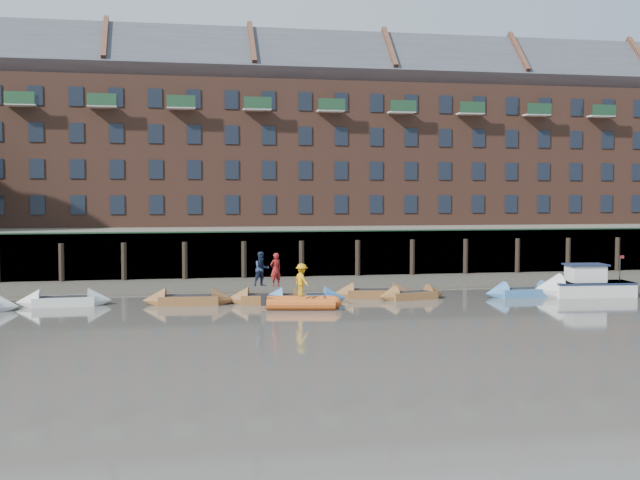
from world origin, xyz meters
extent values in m
plane|color=#5B564E|center=(0.00, 0.00, 0.00)|extent=(220.00, 220.00, 0.00)
cube|color=#3D382F|center=(0.00, 18.00, 0.00)|extent=(110.00, 8.00, 0.50)
cube|color=#4C4336|center=(0.00, 14.60, 0.00)|extent=(110.00, 1.60, 0.10)
cube|color=#2D2A26|center=(0.00, 22.40, 1.60)|extent=(110.00, 0.80, 3.20)
cylinder|color=black|center=(-14.00, 21.75, 1.30)|extent=(0.36, 0.36, 2.60)
cylinder|color=black|center=(-10.00, 21.75, 1.30)|extent=(0.36, 0.36, 2.60)
cylinder|color=black|center=(-6.00, 21.75, 1.30)|extent=(0.36, 0.36, 2.60)
cylinder|color=black|center=(-2.00, 21.75, 1.30)|extent=(0.36, 0.36, 2.60)
cylinder|color=black|center=(2.00, 21.75, 1.30)|extent=(0.36, 0.36, 2.60)
cylinder|color=black|center=(6.00, 21.75, 1.30)|extent=(0.36, 0.36, 2.60)
cylinder|color=black|center=(10.00, 21.75, 1.30)|extent=(0.36, 0.36, 2.60)
cylinder|color=black|center=(14.00, 21.75, 1.30)|extent=(0.36, 0.36, 2.60)
cylinder|color=black|center=(18.00, 21.75, 1.30)|extent=(0.36, 0.36, 2.60)
cylinder|color=black|center=(22.00, 21.75, 1.30)|extent=(0.36, 0.36, 2.60)
cylinder|color=black|center=(26.00, 21.75, 1.30)|extent=(0.36, 0.36, 2.60)
cube|color=#264C2D|center=(0.00, 22.10, 3.25)|extent=(110.00, 0.06, 0.10)
cube|color=#5E594D|center=(0.00, 36.00, 1.60)|extent=(110.00, 28.00, 3.20)
cube|color=brown|center=(0.00, 37.00, 9.20)|extent=(80.00, 10.00, 12.00)
cube|color=#42444C|center=(0.00, 37.00, 16.40)|extent=(80.60, 15.56, 15.56)
cube|color=black|center=(-17.00, 31.98, 5.00)|extent=(1.10, 0.12, 1.50)
cube|color=black|center=(-14.00, 31.98, 5.00)|extent=(1.10, 0.12, 1.50)
cube|color=black|center=(-11.00, 31.98, 5.00)|extent=(1.10, 0.12, 1.50)
cube|color=black|center=(-8.00, 31.98, 5.00)|extent=(1.10, 0.12, 1.50)
cube|color=black|center=(-5.00, 31.98, 5.00)|extent=(1.10, 0.12, 1.50)
cube|color=black|center=(-2.00, 31.98, 5.00)|extent=(1.10, 0.12, 1.50)
cube|color=black|center=(1.00, 31.98, 5.00)|extent=(1.10, 0.12, 1.50)
cube|color=black|center=(4.00, 31.98, 5.00)|extent=(1.10, 0.12, 1.50)
cube|color=black|center=(7.00, 31.98, 5.00)|extent=(1.10, 0.12, 1.50)
cube|color=black|center=(10.00, 31.98, 5.00)|extent=(1.10, 0.12, 1.50)
cube|color=black|center=(13.00, 31.98, 5.00)|extent=(1.10, 0.12, 1.50)
cube|color=black|center=(16.00, 31.98, 5.00)|extent=(1.10, 0.12, 1.50)
cube|color=black|center=(19.00, 31.98, 5.00)|extent=(1.10, 0.12, 1.50)
cube|color=black|center=(22.00, 31.98, 5.00)|extent=(1.10, 0.12, 1.50)
cube|color=black|center=(25.00, 31.98, 5.00)|extent=(1.10, 0.12, 1.50)
cube|color=black|center=(28.00, 31.98, 5.00)|extent=(1.10, 0.12, 1.50)
cube|color=black|center=(31.00, 31.98, 5.00)|extent=(1.10, 0.12, 1.50)
cube|color=black|center=(34.00, 31.98, 5.00)|extent=(1.10, 0.12, 1.50)
cube|color=black|center=(-17.00, 31.98, 7.80)|extent=(1.10, 0.12, 1.50)
cube|color=black|center=(-14.00, 31.98, 7.80)|extent=(1.10, 0.12, 1.50)
cube|color=black|center=(-11.00, 31.98, 7.80)|extent=(1.10, 0.12, 1.50)
cube|color=black|center=(-8.00, 31.98, 7.80)|extent=(1.10, 0.12, 1.50)
cube|color=black|center=(-5.00, 31.98, 7.80)|extent=(1.10, 0.12, 1.50)
cube|color=black|center=(-2.00, 31.98, 7.80)|extent=(1.10, 0.12, 1.50)
cube|color=black|center=(1.00, 31.98, 7.80)|extent=(1.10, 0.12, 1.50)
cube|color=black|center=(4.00, 31.98, 7.80)|extent=(1.10, 0.12, 1.50)
cube|color=black|center=(7.00, 31.98, 7.80)|extent=(1.10, 0.12, 1.50)
cube|color=black|center=(10.00, 31.98, 7.80)|extent=(1.10, 0.12, 1.50)
cube|color=black|center=(13.00, 31.98, 7.80)|extent=(1.10, 0.12, 1.50)
cube|color=black|center=(16.00, 31.98, 7.80)|extent=(1.10, 0.12, 1.50)
cube|color=black|center=(19.00, 31.98, 7.80)|extent=(1.10, 0.12, 1.50)
cube|color=black|center=(22.00, 31.98, 7.80)|extent=(1.10, 0.12, 1.50)
cube|color=black|center=(25.00, 31.98, 7.80)|extent=(1.10, 0.12, 1.50)
cube|color=black|center=(28.00, 31.98, 7.80)|extent=(1.10, 0.12, 1.50)
cube|color=black|center=(31.00, 31.98, 7.80)|extent=(1.10, 0.12, 1.50)
cube|color=black|center=(34.00, 31.98, 7.80)|extent=(1.10, 0.12, 1.50)
cube|color=black|center=(-17.00, 31.98, 10.60)|extent=(1.10, 0.12, 1.50)
cube|color=black|center=(-14.00, 31.98, 10.60)|extent=(1.10, 0.12, 1.50)
cube|color=black|center=(-11.00, 31.98, 10.60)|extent=(1.10, 0.12, 1.50)
cube|color=black|center=(-8.00, 31.98, 10.60)|extent=(1.10, 0.12, 1.50)
cube|color=black|center=(-5.00, 31.98, 10.60)|extent=(1.10, 0.12, 1.50)
cube|color=black|center=(-2.00, 31.98, 10.60)|extent=(1.10, 0.12, 1.50)
cube|color=black|center=(1.00, 31.98, 10.60)|extent=(1.10, 0.12, 1.50)
cube|color=black|center=(4.00, 31.98, 10.60)|extent=(1.10, 0.12, 1.50)
cube|color=black|center=(7.00, 31.98, 10.60)|extent=(1.10, 0.12, 1.50)
cube|color=black|center=(10.00, 31.98, 10.60)|extent=(1.10, 0.12, 1.50)
cube|color=black|center=(13.00, 31.98, 10.60)|extent=(1.10, 0.12, 1.50)
cube|color=black|center=(16.00, 31.98, 10.60)|extent=(1.10, 0.12, 1.50)
cube|color=black|center=(19.00, 31.98, 10.60)|extent=(1.10, 0.12, 1.50)
cube|color=black|center=(22.00, 31.98, 10.60)|extent=(1.10, 0.12, 1.50)
cube|color=black|center=(25.00, 31.98, 10.60)|extent=(1.10, 0.12, 1.50)
cube|color=black|center=(28.00, 31.98, 10.60)|extent=(1.10, 0.12, 1.50)
cube|color=black|center=(31.00, 31.98, 10.60)|extent=(1.10, 0.12, 1.50)
cube|color=black|center=(34.00, 31.98, 10.60)|extent=(1.10, 0.12, 1.50)
cube|color=black|center=(-17.00, 31.98, 13.40)|extent=(1.10, 0.12, 1.50)
cube|color=black|center=(-14.00, 31.98, 13.40)|extent=(1.10, 0.12, 1.50)
cube|color=black|center=(-11.00, 31.98, 13.40)|extent=(1.10, 0.12, 1.50)
cube|color=black|center=(-8.00, 31.98, 13.40)|extent=(1.10, 0.12, 1.50)
cube|color=black|center=(-5.00, 31.98, 13.40)|extent=(1.10, 0.12, 1.50)
cube|color=black|center=(-2.00, 31.98, 13.40)|extent=(1.10, 0.12, 1.50)
cube|color=black|center=(1.00, 31.98, 13.40)|extent=(1.10, 0.12, 1.50)
cube|color=black|center=(4.00, 31.98, 13.40)|extent=(1.10, 0.12, 1.50)
cube|color=black|center=(7.00, 31.98, 13.40)|extent=(1.10, 0.12, 1.50)
cube|color=black|center=(10.00, 31.98, 13.40)|extent=(1.10, 0.12, 1.50)
cube|color=black|center=(13.00, 31.98, 13.40)|extent=(1.10, 0.12, 1.50)
cube|color=black|center=(16.00, 31.98, 13.40)|extent=(1.10, 0.12, 1.50)
cube|color=black|center=(19.00, 31.98, 13.40)|extent=(1.10, 0.12, 1.50)
cube|color=black|center=(22.00, 31.98, 13.40)|extent=(1.10, 0.12, 1.50)
cube|color=black|center=(25.00, 31.98, 13.40)|extent=(1.10, 0.12, 1.50)
cube|color=black|center=(28.00, 31.98, 13.40)|extent=(1.10, 0.12, 1.50)
cube|color=black|center=(31.00, 31.98, 13.40)|extent=(1.10, 0.12, 1.50)
cube|color=black|center=(34.00, 31.98, 13.40)|extent=(1.10, 0.12, 1.50)
cone|color=silver|center=(-15.00, 8.95, 0.23)|extent=(1.25, 1.41, 1.31)
cube|color=silver|center=(-12.44, 10.33, 0.24)|extent=(3.14, 1.50, 0.48)
cone|color=silver|center=(-10.64, 10.39, 0.24)|extent=(1.25, 1.44, 1.39)
cone|color=silver|center=(-14.24, 10.26, 0.24)|extent=(1.25, 1.44, 1.39)
cube|color=black|center=(-12.44, 10.33, 0.46)|extent=(2.61, 1.13, 0.06)
cube|color=brown|center=(-6.04, 9.59, 0.24)|extent=(3.21, 1.66, 0.48)
cone|color=brown|center=(-4.23, 9.44, 0.24)|extent=(1.32, 1.50, 1.40)
cone|color=brown|center=(-7.84, 9.75, 0.24)|extent=(1.32, 1.50, 1.40)
cube|color=black|center=(-6.04, 9.59, 0.46)|extent=(2.66, 1.27, 0.06)
cube|color=brown|center=(-1.74, 9.18, 0.24)|extent=(3.25, 1.89, 0.48)
cone|color=brown|center=(0.01, 8.87, 0.24)|extent=(1.41, 1.57, 1.38)
cone|color=brown|center=(-3.50, 9.49, 0.24)|extent=(1.41, 1.57, 1.38)
cube|color=black|center=(-1.74, 9.18, 0.46)|extent=(2.69, 1.46, 0.06)
cube|color=#4277B4|center=(-0.01, 9.04, 0.23)|extent=(3.04, 1.47, 0.47)
cone|color=#4277B4|center=(1.74, 8.97, 0.23)|extent=(1.22, 1.40, 1.35)
cone|color=#4277B4|center=(-1.75, 9.11, 0.23)|extent=(1.22, 1.40, 1.35)
cube|color=black|center=(-0.01, 9.04, 0.45)|extent=(2.53, 1.11, 0.06)
cube|color=brown|center=(4.24, 10.60, 0.23)|extent=(3.09, 1.71, 0.46)
cone|color=brown|center=(5.94, 10.37, 0.23)|extent=(1.31, 1.47, 1.33)
cone|color=brown|center=(2.55, 10.83, 0.23)|extent=(1.31, 1.47, 1.33)
cube|color=black|center=(4.24, 10.60, 0.44)|extent=(2.56, 1.32, 0.06)
cube|color=brown|center=(6.20, 9.59, 0.21)|extent=(2.83, 1.70, 0.41)
cone|color=brown|center=(7.71, 9.90, 0.21)|extent=(1.25, 1.37, 1.19)
cone|color=brown|center=(4.69, 9.28, 0.21)|extent=(1.25, 1.37, 1.19)
cube|color=black|center=(6.20, 9.59, 0.39)|extent=(2.34, 1.32, 0.06)
cube|color=#4277B4|center=(12.75, 9.44, 0.24)|extent=(3.11, 1.57, 0.47)
cone|color=#4277B4|center=(14.51, 9.56, 0.24)|extent=(1.27, 1.44, 1.36)
cone|color=#4277B4|center=(10.99, 9.32, 0.24)|extent=(1.27, 1.44, 1.36)
cube|color=black|center=(12.75, 9.44, 0.45)|extent=(2.58, 1.19, 0.06)
cylinder|color=#CD561D|center=(-0.32, 7.69, 0.29)|extent=(3.50, 1.21, 0.57)
cylinder|color=#CD561D|center=(-0.55, 6.50, 0.29)|extent=(3.50, 1.21, 0.57)
sphere|color=#CD561D|center=(1.26, 6.77, 0.29)|extent=(0.66, 0.66, 0.66)
cube|color=black|center=(-0.44, 7.09, 0.29)|extent=(3.01, 1.51, 0.20)
cube|color=silver|center=(16.64, 8.86, 0.42)|extent=(4.70, 2.20, 0.84)
cone|color=silver|center=(13.98, 9.07, 0.42)|extent=(1.70, 1.97, 1.86)
cube|color=#19233F|center=(16.64, 8.86, 0.78)|extent=(4.70, 2.24, 0.12)
cube|color=silver|center=(16.27, 8.89, 1.30)|extent=(2.05, 1.54, 0.93)
cube|color=#19233F|center=(16.27, 8.89, 1.81)|extent=(2.34, 1.74, 0.09)
imported|color=maroon|center=(-1.49, 9.16, 1.81)|extent=(0.76, 0.66, 1.77)
imported|color=#19233F|center=(-2.22, 9.28, 1.85)|extent=(1.08, 0.96, 1.84)
imported|color=orange|center=(-0.41, 7.15, 1.45)|extent=(0.99, 1.24, 1.67)
camera|label=1|loc=(-7.03, -32.92, 5.78)|focal=45.00mm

